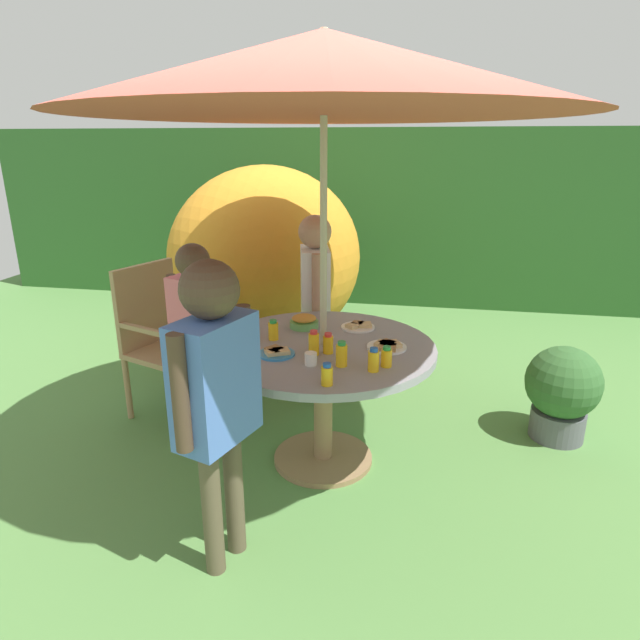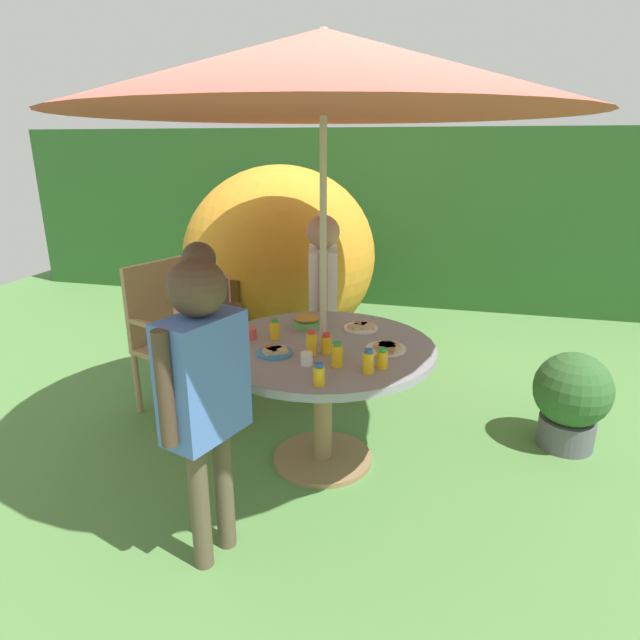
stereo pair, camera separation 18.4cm
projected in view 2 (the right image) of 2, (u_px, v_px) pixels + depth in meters
name	position (u px, v px, depth m)	size (l,w,h in m)	color
ground_plane	(323.00, 461.00, 3.12)	(10.00, 10.00, 0.02)	#548442
hedge_backdrop	(399.00, 217.00, 6.10)	(9.00, 0.70, 1.90)	#285623
garden_table	(323.00, 368.00, 2.93)	(1.21, 1.21, 0.71)	#93704C
patio_umbrella	(323.00, 73.00, 2.47)	(2.47, 2.47, 2.24)	#B7AD8C
wooden_chair	(170.00, 329.00, 3.62)	(0.60, 0.62, 1.00)	tan
dome_tent	(281.00, 258.00, 4.73)	(2.25, 2.25, 1.58)	orange
potted_plant	(571.00, 397.00, 3.17)	(0.45, 0.45, 0.59)	#595960
child_in_white_shirt	(323.00, 285.00, 3.65)	(0.26, 0.43, 1.30)	brown
child_in_pink_shirt	(203.00, 312.00, 3.28)	(0.40, 0.25, 1.20)	brown
child_in_blue_shirt	(203.00, 378.00, 2.14)	(0.29, 0.43, 1.35)	brown
snack_bowl	(307.00, 321.00, 3.16)	(0.17, 0.17, 0.08)	#66B259
plate_near_right	(275.00, 351.00, 2.76)	(0.19, 0.19, 0.03)	#338CD8
plate_near_left	(386.00, 348.00, 2.81)	(0.21, 0.21, 0.03)	white
plate_front_edge	(361.00, 327.00, 3.13)	(0.20, 0.20, 0.03)	white
juice_bottle_far_left	(368.00, 362.00, 2.53)	(0.05, 0.05, 0.12)	yellow
juice_bottle_far_right	(312.00, 343.00, 2.74)	(0.05, 0.05, 0.13)	yellow
juice_bottle_center_front	(382.00, 359.00, 2.58)	(0.05, 0.05, 0.10)	yellow
juice_bottle_center_back	(274.00, 329.00, 2.97)	(0.06, 0.06, 0.11)	yellow
juice_bottle_mid_left	(326.00, 344.00, 2.76)	(0.05, 0.05, 0.11)	yellow
juice_bottle_mid_right	(337.00, 355.00, 2.59)	(0.06, 0.06, 0.13)	yellow
juice_bottle_back_edge	(319.00, 375.00, 2.40)	(0.05, 0.05, 0.11)	yellow
cup_near	(307.00, 358.00, 2.62)	(0.06, 0.06, 0.06)	white
cup_far	(251.00, 333.00, 2.98)	(0.06, 0.06, 0.06)	#E04C47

